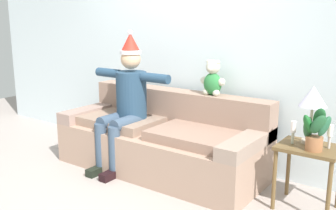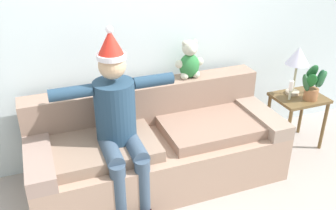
{
  "view_description": "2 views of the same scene",
  "coord_description": "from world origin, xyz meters",
  "px_view_note": "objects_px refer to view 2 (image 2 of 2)",
  "views": [
    {
      "loc": [
        2.47,
        -2.29,
        1.67
      ],
      "look_at": [
        0.16,
        0.89,
        0.77
      ],
      "focal_mm": 41.83,
      "sensor_mm": 36.0,
      "label": 1
    },
    {
      "loc": [
        -0.94,
        -1.79,
        2.26
      ],
      "look_at": [
        0.04,
        0.79,
        0.86
      ],
      "focal_mm": 40.06,
      "sensor_mm": 36.0,
      "label": 2
    }
  ],
  "objects_px": {
    "couch": "(156,146)",
    "table_lamp": "(298,58)",
    "candle_short": "(310,81)",
    "person_seated": "(118,120)",
    "candle_tall": "(291,88)",
    "side_table": "(298,105)",
    "potted_plant": "(313,83)",
    "teddy_bear": "(190,61)"
  },
  "relations": [
    {
      "from": "couch",
      "to": "person_seated",
      "type": "bearing_deg",
      "value": -156.11
    },
    {
      "from": "potted_plant",
      "to": "candle_short",
      "type": "height_order",
      "value": "potted_plant"
    },
    {
      "from": "couch",
      "to": "table_lamp",
      "type": "relative_size",
      "value": 4.48
    },
    {
      "from": "table_lamp",
      "to": "candle_short",
      "type": "relative_size",
      "value": 2.47
    },
    {
      "from": "side_table",
      "to": "candle_tall",
      "type": "bearing_deg",
      "value": -172.12
    },
    {
      "from": "teddy_bear",
      "to": "table_lamp",
      "type": "height_order",
      "value": "teddy_bear"
    },
    {
      "from": "couch",
      "to": "table_lamp",
      "type": "bearing_deg",
      "value": 2.92
    },
    {
      "from": "couch",
      "to": "candle_short",
      "type": "distance_m",
      "value": 1.77
    },
    {
      "from": "person_seated",
      "to": "potted_plant",
      "type": "distance_m",
      "value": 2.02
    },
    {
      "from": "couch",
      "to": "candle_tall",
      "type": "distance_m",
      "value": 1.49
    },
    {
      "from": "candle_tall",
      "to": "candle_short",
      "type": "distance_m",
      "value": 0.3
    },
    {
      "from": "couch",
      "to": "teddy_bear",
      "type": "distance_m",
      "value": 0.87
    },
    {
      "from": "side_table",
      "to": "candle_short",
      "type": "bearing_deg",
      "value": 15.48
    },
    {
      "from": "table_lamp",
      "to": "potted_plant",
      "type": "bearing_deg",
      "value": -64.46
    },
    {
      "from": "potted_plant",
      "to": "candle_short",
      "type": "relative_size",
      "value": 1.83
    },
    {
      "from": "side_table",
      "to": "table_lamp",
      "type": "xyz_separation_m",
      "value": [
        -0.03,
        0.08,
        0.5
      ]
    },
    {
      "from": "person_seated",
      "to": "candle_short",
      "type": "bearing_deg",
      "value": 5.5
    },
    {
      "from": "couch",
      "to": "candle_tall",
      "type": "relative_size",
      "value": 11.25
    },
    {
      "from": "person_seated",
      "to": "candle_short",
      "type": "distance_m",
      "value": 2.11
    },
    {
      "from": "person_seated",
      "to": "side_table",
      "type": "relative_size",
      "value": 2.63
    },
    {
      "from": "teddy_bear",
      "to": "candle_tall",
      "type": "height_order",
      "value": "teddy_bear"
    },
    {
      "from": "person_seated",
      "to": "candle_short",
      "type": "height_order",
      "value": "person_seated"
    },
    {
      "from": "candle_short",
      "to": "table_lamp",
      "type": "bearing_deg",
      "value": 165.91
    },
    {
      "from": "person_seated",
      "to": "candle_tall",
      "type": "relative_size",
      "value": 7.51
    },
    {
      "from": "person_seated",
      "to": "side_table",
      "type": "distance_m",
      "value": 1.99
    },
    {
      "from": "teddy_bear",
      "to": "side_table",
      "type": "bearing_deg",
      "value": -14.51
    },
    {
      "from": "candle_short",
      "to": "potted_plant",
      "type": "bearing_deg",
      "value": -122.56
    },
    {
      "from": "couch",
      "to": "potted_plant",
      "type": "distance_m",
      "value": 1.7
    },
    {
      "from": "couch",
      "to": "person_seated",
      "type": "distance_m",
      "value": 0.61
    },
    {
      "from": "person_seated",
      "to": "teddy_bear",
      "type": "height_order",
      "value": "person_seated"
    },
    {
      "from": "couch",
      "to": "potted_plant",
      "type": "xyz_separation_m",
      "value": [
        1.64,
        -0.1,
        0.43
      ]
    },
    {
      "from": "table_lamp",
      "to": "candle_short",
      "type": "distance_m",
      "value": 0.32
    },
    {
      "from": "side_table",
      "to": "potted_plant",
      "type": "height_order",
      "value": "potted_plant"
    },
    {
      "from": "side_table",
      "to": "potted_plant",
      "type": "relative_size",
      "value": 1.53
    },
    {
      "from": "person_seated",
      "to": "potted_plant",
      "type": "height_order",
      "value": "person_seated"
    },
    {
      "from": "side_table",
      "to": "candle_short",
      "type": "distance_m",
      "value": 0.28
    },
    {
      "from": "side_table",
      "to": "potted_plant",
      "type": "xyz_separation_m",
      "value": [
        0.06,
        -0.1,
        0.28
      ]
    },
    {
      "from": "person_seated",
      "to": "candle_short",
      "type": "relative_size",
      "value": 7.38
    },
    {
      "from": "couch",
      "to": "table_lamp",
      "type": "height_order",
      "value": "table_lamp"
    },
    {
      "from": "candle_tall",
      "to": "candle_short",
      "type": "bearing_deg",
      "value": 11.73
    },
    {
      "from": "side_table",
      "to": "candle_tall",
      "type": "xyz_separation_m",
      "value": [
        -0.14,
        -0.02,
        0.23
      ]
    },
    {
      "from": "potted_plant",
      "to": "candle_tall",
      "type": "xyz_separation_m",
      "value": [
        -0.2,
        0.08,
        -0.05
      ]
    }
  ]
}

